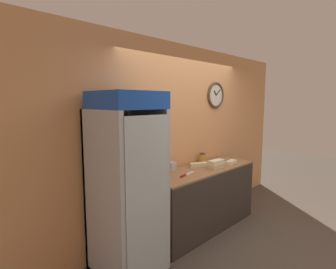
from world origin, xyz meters
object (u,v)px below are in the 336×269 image
(beverage_cooler, at_px, (124,176))
(sandwich_flat_right, at_px, (231,162))
(chefs_knife, at_px, (185,175))
(condiment_jar, at_px, (202,158))
(napkin_dispenser, at_px, (172,166))
(sandwich_flat_left, at_px, (199,165))
(sandwich_stack_bottom, at_px, (216,166))
(sandwich_stack_middle, at_px, (216,162))

(beverage_cooler, relative_size, sandwich_flat_right, 7.72)
(sandwich_flat_right, relative_size, chefs_knife, 0.71)
(sandwich_flat_right, relative_size, condiment_jar, 1.70)
(condiment_jar, xyz_separation_m, napkin_dispenser, (-0.70, 0.00, -0.01))
(sandwich_flat_right, bearing_deg, napkin_dispenser, 157.33)
(chefs_knife, bearing_deg, napkin_dispenser, 80.31)
(sandwich_flat_left, xyz_separation_m, sandwich_flat_right, (0.48, -0.26, 0.00))
(sandwich_flat_left, height_order, chefs_knife, sandwich_flat_left)
(sandwich_flat_left, distance_m, chefs_knife, 0.53)
(beverage_cooler, relative_size, chefs_knife, 5.51)
(chefs_knife, relative_size, condiment_jar, 2.38)
(sandwich_stack_bottom, relative_size, sandwich_flat_left, 0.87)
(sandwich_stack_middle, bearing_deg, sandwich_stack_bottom, 0.00)
(sandwich_stack_bottom, relative_size, sandwich_stack_middle, 0.99)
(sandwich_stack_middle, bearing_deg, napkin_dispenser, 144.58)
(sandwich_flat_right, distance_m, condiment_jar, 0.45)
(beverage_cooler, relative_size, sandwich_flat_left, 6.46)
(sandwich_stack_bottom, bearing_deg, condiment_jar, 67.36)
(sandwich_flat_right, bearing_deg, condiment_jar, 121.59)
(beverage_cooler, distance_m, sandwich_flat_right, 1.93)
(sandwich_flat_left, distance_m, napkin_dispenser, 0.47)
(sandwich_stack_middle, relative_size, sandwich_flat_left, 0.87)
(sandwich_stack_middle, height_order, napkin_dispenser, sandwich_stack_middle)
(sandwich_stack_bottom, distance_m, sandwich_flat_left, 0.27)
(beverage_cooler, distance_m, sandwich_stack_middle, 1.53)
(sandwich_flat_left, xyz_separation_m, chefs_knife, (-0.50, -0.18, -0.02))
(condiment_jar, bearing_deg, sandwich_flat_right, -58.41)
(sandwich_flat_left, xyz_separation_m, napkin_dispenser, (-0.45, 0.13, 0.03))
(sandwich_stack_middle, distance_m, napkin_dispenser, 0.66)
(sandwich_stack_bottom, height_order, sandwich_stack_middle, sandwich_stack_middle)
(beverage_cooler, distance_m, chefs_knife, 0.95)
(sandwich_flat_left, relative_size, sandwich_flat_right, 1.20)
(sandwich_stack_bottom, height_order, sandwich_flat_right, sandwich_stack_bottom)
(sandwich_flat_left, relative_size, napkin_dispenser, 2.55)
(sandwich_stack_middle, distance_m, condiment_jar, 0.41)
(beverage_cooler, height_order, sandwich_stack_middle, beverage_cooler)
(sandwich_flat_right, height_order, condiment_jar, condiment_jar)
(sandwich_flat_left, bearing_deg, beverage_cooler, -175.41)
(sandwich_stack_bottom, bearing_deg, beverage_cooler, 174.79)
(sandwich_stack_bottom, height_order, napkin_dispenser, napkin_dispenser)
(chefs_knife, relative_size, napkin_dispenser, 2.99)
(sandwich_stack_middle, relative_size, napkin_dispenser, 2.23)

